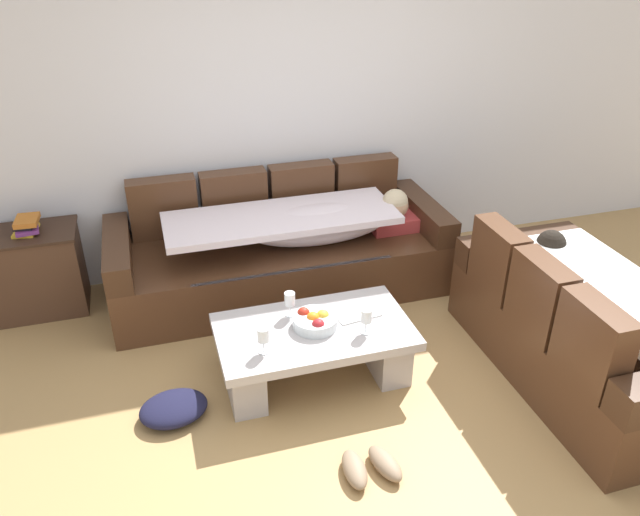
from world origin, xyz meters
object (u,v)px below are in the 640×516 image
(wine_glass_near_left, at_px, (263,336))
(wine_glass_far_back, at_px, (290,300))
(open_magazine, at_px, (356,312))
(side_cabinet, at_px, (32,272))
(fruit_bowl, at_px, (315,321))
(couch_along_wall, at_px, (285,251))
(crumpled_garment, at_px, (174,408))
(wine_glass_near_right, at_px, (366,317))
(coffee_table, at_px, (314,346))
(couch_near_window, at_px, (581,330))
(book_stack_on_cabinet, at_px, (26,225))
(pair_of_shoes, at_px, (370,466))

(wine_glass_near_left, relative_size, wine_glass_far_back, 1.00)
(open_magazine, bearing_deg, side_cabinet, 141.73)
(side_cabinet, bearing_deg, fruit_bowl, -36.76)
(wine_glass_far_back, bearing_deg, couch_along_wall, 78.12)
(open_magazine, height_order, crumpled_garment, open_magazine)
(fruit_bowl, distance_m, wine_glass_near_right, 0.32)
(fruit_bowl, bearing_deg, coffee_table, -127.50)
(wine_glass_far_back, height_order, crumpled_garment, wine_glass_far_back)
(open_magazine, bearing_deg, coffee_table, -171.03)
(couch_along_wall, height_order, couch_near_window, same)
(side_cabinet, bearing_deg, book_stack_on_cabinet, 2.25)
(couch_along_wall, height_order, wine_glass_near_left, couch_along_wall)
(couch_near_window, height_order, book_stack_on_cabinet, couch_near_window)
(coffee_table, xyz_separation_m, wine_glass_near_left, (-0.35, -0.15, 0.26))
(pair_of_shoes, distance_m, crumpled_garment, 1.20)
(book_stack_on_cabinet, relative_size, pair_of_shoes, 0.74)
(coffee_table, distance_m, pair_of_shoes, 0.87)
(coffee_table, distance_m, fruit_bowl, 0.18)
(wine_glass_near_right, height_order, pair_of_shoes, wine_glass_near_right)
(wine_glass_near_left, bearing_deg, wine_glass_far_back, 53.70)
(wine_glass_near_right, bearing_deg, wine_glass_near_left, -178.78)
(wine_glass_far_back, distance_m, crumpled_garment, 0.95)
(couch_near_window, xyz_separation_m, wine_glass_near_right, (-1.32, 0.30, 0.16))
(open_magazine, distance_m, side_cabinet, 2.41)
(wine_glass_far_back, bearing_deg, crumpled_garment, -159.87)
(couch_along_wall, distance_m, crumpled_garment, 1.60)
(fruit_bowl, distance_m, open_magazine, 0.30)
(wine_glass_near_right, bearing_deg, couch_along_wall, 98.96)
(couch_along_wall, distance_m, pair_of_shoes, 1.97)
(wine_glass_near_left, xyz_separation_m, book_stack_on_cabinet, (-1.37, 1.49, 0.20))
(fruit_bowl, bearing_deg, couch_along_wall, 85.85)
(side_cabinet, relative_size, book_stack_on_cabinet, 2.99)
(side_cabinet, xyz_separation_m, book_stack_on_cabinet, (0.04, 0.00, 0.37))
(fruit_bowl, height_order, wine_glass_near_left, wine_glass_near_left)
(side_cabinet, height_order, book_stack_on_cabinet, book_stack_on_cabinet)
(coffee_table, xyz_separation_m, fruit_bowl, (0.01, 0.01, 0.18))
(book_stack_on_cabinet, bearing_deg, wine_glass_far_back, -35.88)
(crumpled_garment, bearing_deg, coffee_table, 7.38)
(wine_glass_near_left, bearing_deg, couch_near_window, -8.30)
(wine_glass_far_back, bearing_deg, pair_of_shoes, -80.43)
(coffee_table, height_order, book_stack_on_cabinet, book_stack_on_cabinet)
(open_magazine, xyz_separation_m, crumpled_garment, (-1.20, -0.20, -0.33))
(couch_along_wall, relative_size, wine_glass_far_back, 15.25)
(wine_glass_near_left, bearing_deg, fruit_bowl, 24.89)
(coffee_table, xyz_separation_m, side_cabinet, (-1.76, 1.34, 0.08))
(crumpled_garment, bearing_deg, book_stack_on_cabinet, 119.49)
(couch_along_wall, xyz_separation_m, wine_glass_far_back, (-0.20, -0.94, 0.17))
(coffee_table, height_order, wine_glass_near_right, wine_glass_near_right)
(couch_near_window, distance_m, crumpled_garment, 2.54)
(pair_of_shoes, bearing_deg, open_magazine, 75.69)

